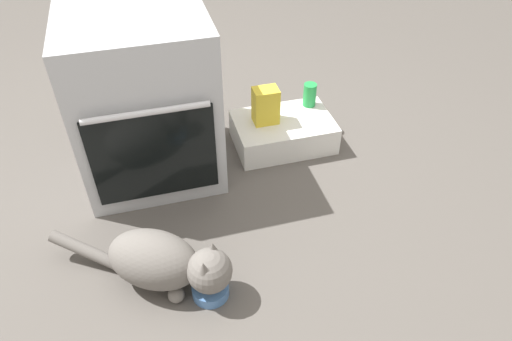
% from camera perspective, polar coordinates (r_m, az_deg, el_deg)
% --- Properties ---
extents(ground, '(8.00, 8.00, 0.00)m').
position_cam_1_polar(ground, '(1.98, -10.77, -7.13)').
color(ground, '#56514C').
extents(oven, '(0.59, 0.60, 0.75)m').
position_cam_1_polar(oven, '(2.08, -13.58, 8.43)').
color(oven, '#B7BABF').
rests_on(oven, ground).
extents(pantry_cabinet, '(0.49, 0.32, 0.14)m').
position_cam_1_polar(pantry_cabinet, '(2.35, 3.35, 4.76)').
color(pantry_cabinet, white).
rests_on(pantry_cabinet, ground).
extents(food_bowl, '(0.13, 0.13, 0.08)m').
position_cam_1_polar(food_bowl, '(1.74, -5.62, -14.29)').
color(food_bowl, '#4C7AB7').
rests_on(food_bowl, ground).
extents(cat, '(0.64, 0.45, 0.23)m').
position_cam_1_polar(cat, '(1.72, -11.28, -10.93)').
color(cat, slate).
rests_on(cat, ground).
extents(soda_can, '(0.07, 0.07, 0.12)m').
position_cam_1_polar(soda_can, '(2.40, 6.61, 9.23)').
color(soda_can, green).
rests_on(soda_can, pantry_cabinet).
extents(snack_bag, '(0.12, 0.09, 0.18)m').
position_cam_1_polar(snack_bag, '(2.25, 1.19, 7.97)').
color(snack_bag, yellow).
rests_on(snack_bag, pantry_cabinet).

